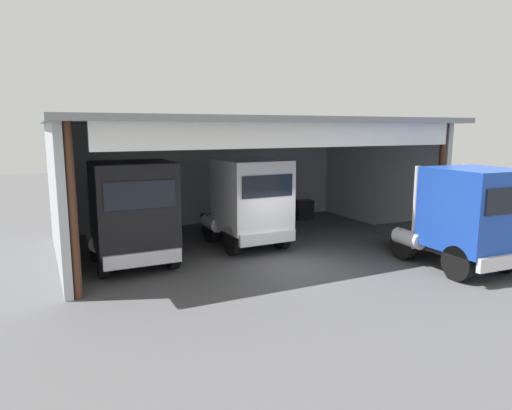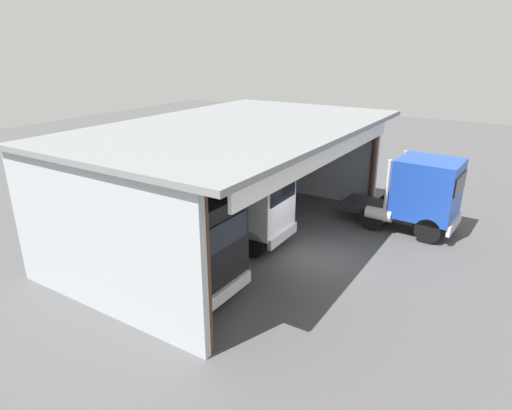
{
  "view_description": "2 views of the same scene",
  "coord_description": "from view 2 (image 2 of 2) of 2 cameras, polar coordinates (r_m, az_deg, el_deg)",
  "views": [
    {
      "loc": [
        -7.74,
        -12.93,
        4.72
      ],
      "look_at": [
        0.0,
        2.96,
        1.71
      ],
      "focal_mm": 31.86,
      "sensor_mm": 36.0,
      "label": 1
    },
    {
      "loc": [
        -14.8,
        -6.37,
        8.14
      ],
      "look_at": [
        0.0,
        2.96,
        1.71
      ],
      "focal_mm": 30.57,
      "sensor_mm": 36.0,
      "label": 2
    }
  ],
  "objects": [
    {
      "name": "ground_plane",
      "position": [
        18.05,
        8.02,
        -6.85
      ],
      "size": [
        80.0,
        80.0,
        0.0
      ],
      "primitive_type": "plane",
      "color": "#4C4C4F",
      "rests_on": "ground"
    },
    {
      "name": "workshop_shed",
      "position": [
        19.22,
        -5.2,
        6.28
      ],
      "size": [
        14.92,
        9.36,
        5.1
      ],
      "color": "#ADB2B7",
      "rests_on": "ground"
    },
    {
      "name": "truck_black_center_left_bay",
      "position": [
        14.57,
        -8.38,
        -5.3
      ],
      "size": [
        2.72,
        4.28,
        3.63
      ],
      "rotation": [
        0.0,
        0.0,
        3.14
      ],
      "color": "black",
      "rests_on": "ground"
    },
    {
      "name": "truck_white_yard_outside",
      "position": [
        18.41,
        -0.75,
        0.29
      ],
      "size": [
        2.64,
        4.78,
        3.52
      ],
      "rotation": [
        0.0,
        0.0,
        3.16
      ],
      "color": "white",
      "rests_on": "ground"
    },
    {
      "name": "truck_blue_center_right_bay",
      "position": [
        21.08,
        20.59,
        1.42
      ],
      "size": [
        2.63,
        5.34,
        3.44
      ],
      "rotation": [
        0.0,
        0.0,
        3.09
      ],
      "color": "#1E47B7",
      "rests_on": "ground"
    },
    {
      "name": "oil_drum",
      "position": [
        24.81,
        -3.35,
        2.07
      ],
      "size": [
        0.58,
        0.58,
        0.89
      ],
      "primitive_type": "cylinder",
      "color": "#B21E19",
      "rests_on": "ground"
    },
    {
      "name": "tool_cart",
      "position": [
        24.83,
        -1.97,
        2.24
      ],
      "size": [
        0.9,
        0.6,
        1.0
      ],
      "primitive_type": "cube",
      "color": "black",
      "rests_on": "ground"
    }
  ]
}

